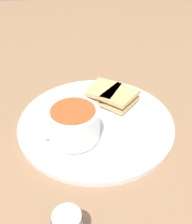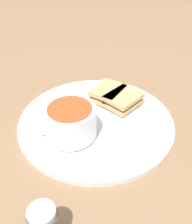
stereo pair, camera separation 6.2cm
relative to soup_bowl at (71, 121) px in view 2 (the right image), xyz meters
The scene contains 6 objects.
ground_plane 0.09m from the soup_bowl, 47.62° to the left, with size 2.40×2.40×0.00m, color #8E6B4C.
plate 0.09m from the soup_bowl, 47.62° to the left, with size 0.37×0.37×0.02m.
soup_bowl is the anchor object (origin of this frame).
spoon 0.07m from the soup_bowl, 166.43° to the left, with size 0.03×0.12×0.01m.
sandwich_half_near 0.17m from the soup_bowl, 45.10° to the left, with size 0.11×0.11×0.03m.
sandwich_half_far 0.17m from the soup_bowl, 61.62° to the left, with size 0.10×0.11×0.03m.
Camera 2 is at (0.02, -0.49, 0.41)m, focal length 42.00 mm.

